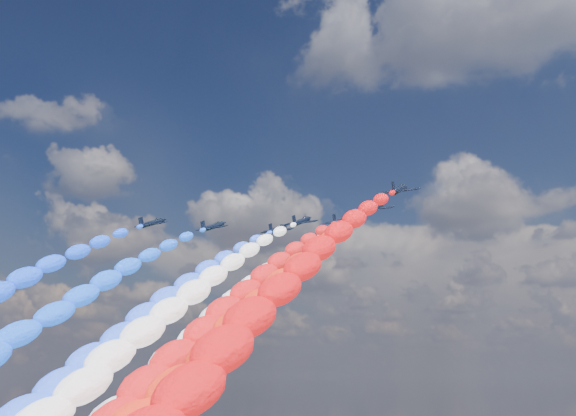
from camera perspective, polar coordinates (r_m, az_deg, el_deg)
The scene contains 15 objects.
jet_0 at distance 178.83m, azimuth -10.97°, elevation -1.21°, with size 8.52×11.43×2.52m, color black, non-canonical shape.
jet_1 at distance 180.64m, azimuth -6.10°, elevation -1.50°, with size 8.52×11.43×2.52m, color black, non-canonical shape.
trail_1 at distance 139.78m, azimuth -17.59°, elevation -8.62°, with size 6.69×94.29×57.04m, color blue, non-canonical shape.
jet_2 at distance 182.79m, azimuth -0.81°, elevation -1.72°, with size 8.52×11.43×2.52m, color black, non-canonical shape.
trail_2 at distance 138.91m, azimuth -10.56°, elevation -8.99°, with size 6.69×94.29×57.04m, color #2C56FA, non-canonical shape.
jet_3 at distance 173.49m, azimuth 1.11°, elevation -1.08°, with size 8.52×11.43×2.52m, color black, non-canonical shape.
trail_3 at distance 128.56m, azimuth -8.70°, elevation -8.72°, with size 6.69×94.29×57.04m, color white, non-canonical shape.
jet_4 at distance 186.11m, azimuth 3.19°, elevation -1.91°, with size 8.52×11.43×2.52m, color black, non-canonical shape.
trail_4 at distance 140.25m, azimuth -5.07°, elevation -9.20°, with size 6.69×94.29×57.04m, color white, non-canonical shape.
jet_5 at distance 172.68m, azimuth 4.36°, elevation -0.98°, with size 8.52×11.43×2.52m, color black, non-canonical shape.
trail_5 at distance 126.17m, azimuth -4.35°, elevation -8.75°, with size 6.69×94.29×57.04m, color red, non-canonical shape.
jet_6 at distance 160.47m, azimuth 7.12°, elevation 0.05°, with size 8.52×11.43×2.52m, color black, non-canonical shape.
trail_6 at distance 112.61m, azimuth -1.38°, elevation -8.22°, with size 6.69×94.29×57.04m, color red, non-canonical shape.
jet_7 at distance 145.71m, azimuth 9.02°, elevation 1.50°, with size 8.52×11.43×2.52m, color black, non-canonical shape.
trail_7 at distance 96.85m, azimuth 0.15°, elevation -7.36°, with size 6.69×94.29×57.04m, color red, non-canonical shape.
Camera 1 is at (76.50, -140.77, 73.88)m, focal length 43.86 mm.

